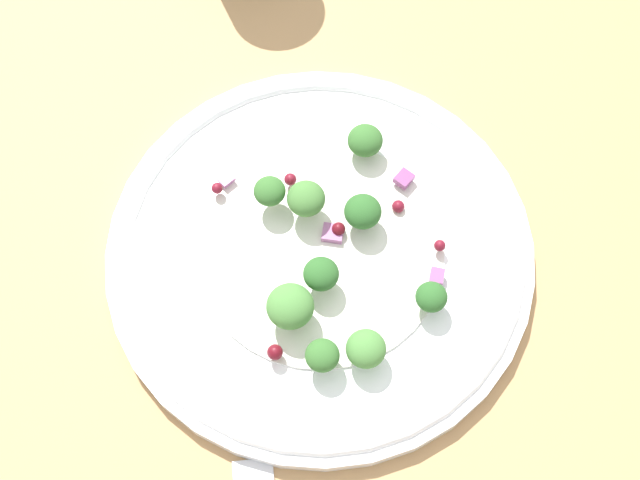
# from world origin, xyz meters

# --- Properties ---
(ground_plane) EXTENTS (1.80, 1.80, 0.02)m
(ground_plane) POSITION_xyz_m (0.00, 0.00, -0.01)
(ground_plane) COLOR tan
(plate) EXTENTS (0.28, 0.28, 0.02)m
(plate) POSITION_xyz_m (-0.03, 0.01, 0.01)
(plate) COLOR white
(plate) RESTS_ON ground_plane
(dressing_pool) EXTENTS (0.16, 0.16, 0.00)m
(dressing_pool) POSITION_xyz_m (-0.03, 0.01, 0.01)
(dressing_pool) COLOR white
(dressing_pool) RESTS_ON plate
(broccoli_floret_0) EXTENTS (0.03, 0.03, 0.03)m
(broccoli_floret_0) POSITION_xyz_m (0.01, 0.04, 0.03)
(broccoli_floret_0) COLOR #ADD18E
(broccoli_floret_0) RESTS_ON plate
(broccoli_floret_1) EXTENTS (0.02, 0.02, 0.02)m
(broccoli_floret_1) POSITION_xyz_m (-0.09, -0.05, 0.03)
(broccoli_floret_1) COLOR #ADD18E
(broccoli_floret_1) RESTS_ON plate
(broccoli_floret_2) EXTENTS (0.02, 0.02, 0.02)m
(broccoli_floret_2) POSITION_xyz_m (-0.06, -0.00, 0.03)
(broccoli_floret_2) COLOR #8EB77A
(broccoli_floret_2) RESTS_ON plate
(broccoli_floret_3) EXTENTS (0.02, 0.02, 0.02)m
(broccoli_floret_3) POSITION_xyz_m (-0.02, 0.03, 0.03)
(broccoli_floret_3) COLOR #9EC684
(broccoli_floret_3) RESTS_ON plate
(broccoli_floret_4) EXTENTS (0.02, 0.02, 0.02)m
(broccoli_floret_4) POSITION_xyz_m (-0.03, -0.02, 0.03)
(broccoli_floret_4) COLOR #9EC684
(broccoli_floret_4) RESTS_ON plate
(broccoli_floret_5) EXTENTS (0.02, 0.02, 0.02)m
(broccoli_floret_5) POSITION_xyz_m (-0.01, -0.04, 0.03)
(broccoli_floret_5) COLOR #9EC684
(broccoli_floret_5) RESTS_ON plate
(broccoli_floret_6) EXTENTS (0.02, 0.02, 0.02)m
(broccoli_floret_6) POSITION_xyz_m (-0.03, 0.08, 0.03)
(broccoli_floret_6) COLOR #8EB77A
(broccoli_floret_6) RESTS_ON plate
(broccoli_floret_7) EXTENTS (0.02, 0.02, 0.02)m
(broccoli_floret_7) POSITION_xyz_m (-0.08, 0.07, 0.03)
(broccoli_floret_7) COLOR #8EB77A
(broccoli_floret_7) RESTS_ON plate
(broccoli_floret_8) EXTENTS (0.02, 0.02, 0.02)m
(broccoli_floret_8) POSITION_xyz_m (-0.00, 0.08, 0.03)
(broccoli_floret_8) COLOR #8EB77A
(broccoli_floret_8) RESTS_ON plate
(cranberry_0) EXTENTS (0.01, 0.01, 0.01)m
(cranberry_0) POSITION_xyz_m (-0.04, -0.00, 0.02)
(cranberry_0) COLOR maroon
(cranberry_0) RESTS_ON plate
(cranberry_1) EXTENTS (0.01, 0.01, 0.01)m
(cranberry_1) POSITION_xyz_m (0.02, 0.06, 0.02)
(cranberry_1) COLOR maroon
(cranberry_1) RESTS_ON plate
(cranberry_2) EXTENTS (0.01, 0.01, 0.01)m
(cranberry_2) POSITION_xyz_m (0.02, -0.06, 0.02)
(cranberry_2) COLOR maroon
(cranberry_2) RESTS_ON plate
(cranberry_3) EXTENTS (0.01, 0.01, 0.01)m
(cranberry_3) POSITION_xyz_m (-0.03, -0.04, 0.02)
(cranberry_3) COLOR maroon
(cranberry_3) RESTS_ON plate
(cranberry_4) EXTENTS (0.01, 0.01, 0.01)m
(cranberry_4) POSITION_xyz_m (-0.10, 0.04, 0.02)
(cranberry_4) COLOR maroon
(cranberry_4) RESTS_ON plate
(cranberry_5) EXTENTS (0.01, 0.01, 0.01)m
(cranberry_5) POSITION_xyz_m (-0.09, 0.00, 0.02)
(cranberry_5) COLOR maroon
(cranberry_5) RESTS_ON plate
(onion_bit_0) EXTENTS (0.02, 0.02, 0.01)m
(onion_bit_0) POSITION_xyz_m (-0.04, 0.00, 0.02)
(onion_bit_0) COLOR #A35B93
(onion_bit_0) RESTS_ON plate
(onion_bit_1) EXTENTS (0.01, 0.01, 0.00)m
(onion_bit_1) POSITION_xyz_m (0.01, -0.06, 0.02)
(onion_bit_1) COLOR #A35B93
(onion_bit_1) RESTS_ON plate
(onion_bit_2) EXTENTS (0.01, 0.01, 0.01)m
(onion_bit_2) POSITION_xyz_m (-0.09, 0.05, 0.02)
(onion_bit_2) COLOR #934C84
(onion_bit_2) RESTS_ON plate
(onion_bit_3) EXTENTS (0.01, 0.01, 0.01)m
(onion_bit_3) POSITION_xyz_m (-0.10, -0.02, 0.02)
(onion_bit_3) COLOR #843D75
(onion_bit_3) RESTS_ON plate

